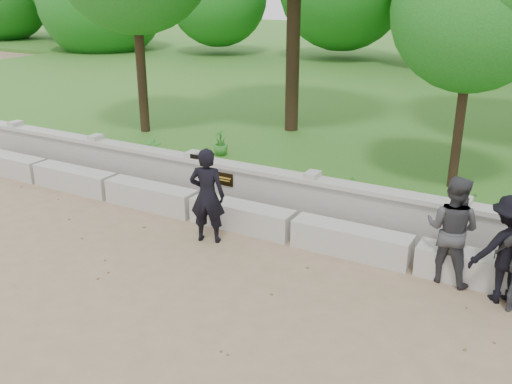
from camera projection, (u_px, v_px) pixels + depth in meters
ground at (124, 259)px, 8.87m from camera, size 80.00×80.00×0.00m
lawn at (391, 98)px, 20.25m from camera, size 40.00×22.00×0.25m
concrete_bench at (194, 206)px, 10.34m from camera, size 11.90×0.45×0.45m
parapet_wall at (215, 182)px, 10.83m from camera, size 12.50×0.35×0.90m
man_main at (207, 196)px, 9.23m from camera, size 0.67×0.62×1.60m
visitor_left at (452, 230)px, 7.99m from camera, size 0.86×0.72×1.59m
visitor_mid at (508, 249)px, 7.49m from camera, size 1.12×0.99×1.51m
shrub_a at (154, 153)px, 12.29m from camera, size 0.38×0.40×0.63m
shrub_b at (349, 191)px, 10.28m from camera, size 0.26×0.31×0.51m
shrub_c at (473, 213)px, 9.29m from camera, size 0.54×0.49×0.53m
shrub_d at (221, 142)px, 13.12m from camera, size 0.46×0.47×0.63m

